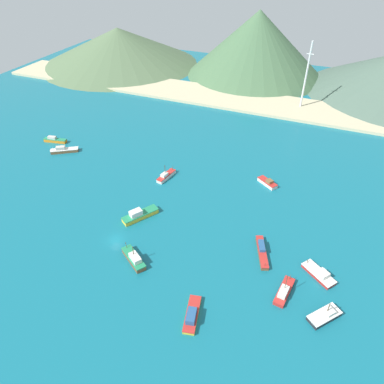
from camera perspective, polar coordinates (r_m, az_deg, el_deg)
name	(u,v)px	position (r m, az deg, el deg)	size (l,w,h in m)	color
ground	(166,180)	(115.36, -4.21, 1.92)	(260.00, 280.00, 0.50)	#146B7F
fishing_boat_0	(55,140)	(145.40, -21.16, 7.79)	(8.97, 3.69, 2.24)	orange
fishing_boat_1	(139,215)	(100.52, -8.43, -3.63)	(7.98, 10.49, 2.87)	gold
fishing_boat_2	(262,251)	(91.32, 11.15, -9.32)	(5.70, 10.91, 2.19)	brown
fishing_boat_3	(284,291)	(84.13, 14.54, -15.19)	(3.47, 8.65, 6.27)	red
fishing_boat_4	(319,274)	(89.91, 19.76, -12.26)	(8.50, 7.39, 2.09)	red
fishing_boat_5	(134,258)	(88.81, -9.29, -10.48)	(8.66, 6.95, 5.14)	brown
fishing_boat_6	(268,183)	(114.67, 12.03, 1.49)	(7.06, 5.86, 2.13)	silver
fishing_boat_7	(192,315)	(78.14, -0.03, -19.11)	(4.39, 9.37, 2.29)	gold
fishing_boat_8	(64,150)	(137.28, -19.87, 6.35)	(9.41, 7.32, 2.34)	brown
fishing_boat_9	(325,315)	(82.89, 20.52, -18.03)	(6.97, 7.55, 4.48)	#232328
fishing_boat_10	(166,176)	(115.55, -4.20, 2.61)	(3.46, 8.38, 4.99)	silver
beach_strip	(232,99)	(173.87, 6.47, 14.64)	(247.00, 24.50, 1.20)	beige
hill_west	(119,46)	(226.49, -11.66, 21.94)	(91.09, 91.09, 20.08)	#56704C
hill_central	(257,44)	(204.55, 10.38, 22.35)	(73.00, 73.00, 32.72)	#476B47
radio_tower	(306,76)	(165.70, 17.84, 17.30)	(2.90, 2.32, 28.99)	silver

